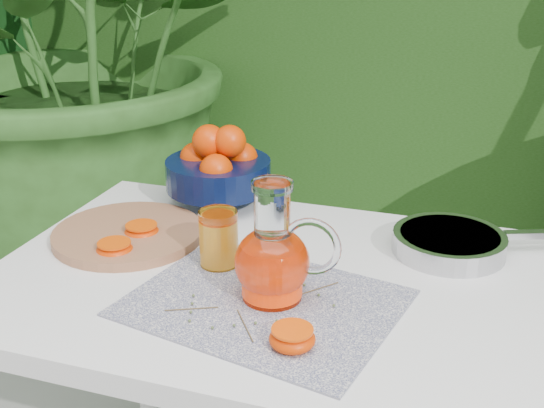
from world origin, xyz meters
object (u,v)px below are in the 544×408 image
(white_table, at_px, (269,313))
(fruit_bowl, at_px, (218,167))
(juice_pitcher, at_px, (274,259))
(saute_pan, at_px, (451,242))
(cutting_board, at_px, (128,234))

(white_table, height_order, fruit_bowl, fruit_bowl)
(fruit_bowl, xyz_separation_m, juice_pitcher, (0.25, -0.37, -0.01))
(juice_pitcher, xyz_separation_m, saute_pan, (0.27, 0.28, -0.05))
(white_table, relative_size, cutting_board, 3.33)
(cutting_board, distance_m, juice_pitcher, 0.39)
(white_table, bearing_deg, fruit_bowl, 126.49)
(saute_pan, bearing_deg, fruit_bowl, 169.49)
(cutting_board, xyz_separation_m, juice_pitcher, (0.35, -0.14, 0.07))
(fruit_bowl, relative_size, juice_pitcher, 1.43)
(cutting_board, height_order, fruit_bowl, fruit_bowl)
(cutting_board, height_order, saute_pan, saute_pan)
(fruit_bowl, bearing_deg, juice_pitcher, -55.95)
(cutting_board, relative_size, juice_pitcher, 1.45)
(white_table, relative_size, juice_pitcher, 4.81)
(white_table, bearing_deg, juice_pitcher, -65.98)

